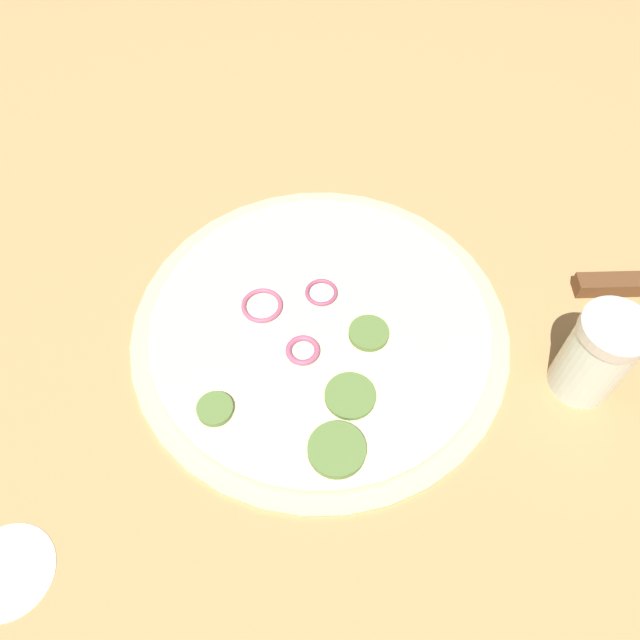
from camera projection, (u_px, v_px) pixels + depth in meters
name	position (u px, v px, depth m)	size (l,w,h in m)	color
ground_plane	(320.00, 329.00, 0.61)	(3.00, 3.00, 0.00)	tan
pizza	(320.00, 329.00, 0.61)	(0.37, 0.37, 0.02)	beige
spice_jar	(597.00, 355.00, 0.54)	(0.06, 0.06, 0.10)	silver
flour_patch	(7.00, 572.00, 0.49)	(0.08, 0.08, 0.00)	white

